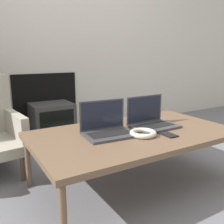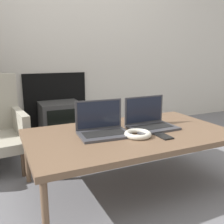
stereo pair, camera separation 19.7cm
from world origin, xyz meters
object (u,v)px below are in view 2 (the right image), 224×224
laptop_left (102,127)px  tv (60,120)px  headphones (138,134)px  phone (163,136)px  laptop_right (150,121)px

laptop_left → tv: size_ratio=0.80×
laptop_left → headphones: bearing=-34.6°
laptop_left → phone: 0.40m
laptop_right → laptop_left: bearing=178.5°
headphones → tv: headphones is taller
laptop_right → headphones: (-0.19, -0.15, -0.03)m
tv → headphones: bearing=-82.1°
tv → laptop_left: bearing=-89.9°
laptop_right → tv: laptop_right is taller
headphones → tv: bearing=97.9°
headphones → laptop_right: bearing=39.1°
phone → laptop_left: bearing=147.0°
laptop_right → tv: 1.31m
laptop_left → laptop_right: 0.38m
headphones → phone: 0.16m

